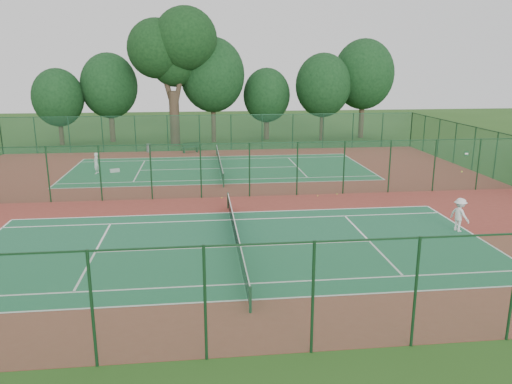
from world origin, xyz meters
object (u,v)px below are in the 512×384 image
(trash_bin, at_px, (148,148))
(player_far, at_px, (96,163))
(kit_bag, at_px, (115,171))
(player_near, at_px, (460,215))
(bench, at_px, (191,147))
(big_tree, at_px, (173,48))

(trash_bin, bearing_deg, player_far, -108.05)
(player_far, height_order, trash_bin, player_far)
(player_far, height_order, kit_bag, player_far)
(player_near, height_order, trash_bin, player_near)
(kit_bag, bearing_deg, bench, 32.78)
(player_near, relative_size, big_tree, 0.12)
(player_far, xyz_separation_m, big_tree, (5.59, 13.70, 8.98))
(player_far, distance_m, big_tree, 17.31)
(player_near, relative_size, trash_bin, 2.21)
(kit_bag, bearing_deg, player_near, -62.42)
(player_near, relative_size, player_far, 1.06)
(player_near, relative_size, kit_bag, 2.41)
(player_near, xyz_separation_m, kit_bag, (-19.64, 16.60, -0.74))
(player_far, distance_m, kit_bag, 1.52)
(player_near, distance_m, kit_bag, 25.73)
(player_near, bearing_deg, trash_bin, 13.48)
(bench, bearing_deg, player_far, -149.07)
(trash_bin, distance_m, bench, 4.11)
(trash_bin, xyz_separation_m, bench, (4.04, -0.76, 0.13))
(player_far, distance_m, trash_bin, 9.95)
(big_tree, bearing_deg, player_near, -62.83)
(trash_bin, height_order, kit_bag, trash_bin)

